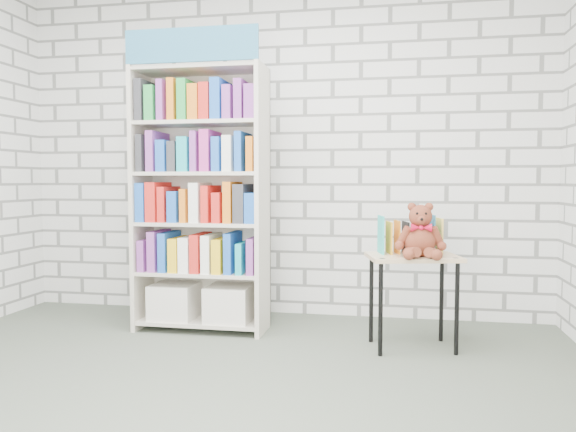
# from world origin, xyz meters

# --- Properties ---
(ground) EXTENTS (4.50, 4.50, 0.00)m
(ground) POSITION_xyz_m (0.00, 0.00, 0.00)
(ground) COLOR #495144
(ground) RESTS_ON ground
(room_shell) EXTENTS (4.52, 4.02, 2.81)m
(room_shell) POSITION_xyz_m (0.00, 0.00, 1.78)
(room_shell) COLOR silver
(room_shell) RESTS_ON ground
(bookshelf) EXTENTS (1.00, 0.39, 2.23)m
(bookshelf) POSITION_xyz_m (-0.46, 1.36, 1.02)
(bookshelf) COLOR beige
(bookshelf) RESTS_ON ground
(display_table) EXTENTS (0.67, 0.54, 0.64)m
(display_table) POSITION_xyz_m (1.11, 1.16, 0.55)
(display_table) COLOR tan
(display_table) RESTS_ON ground
(table_books) EXTENTS (0.45, 0.27, 0.25)m
(table_books) POSITION_xyz_m (1.09, 1.25, 0.76)
(table_books) COLOR #2BBBB2
(table_books) RESTS_ON display_table
(teddy_bear) EXTENTS (0.33, 0.31, 0.36)m
(teddy_bear) POSITION_xyz_m (1.15, 1.07, 0.78)
(teddy_bear) COLOR brown
(teddy_bear) RESTS_ON display_table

